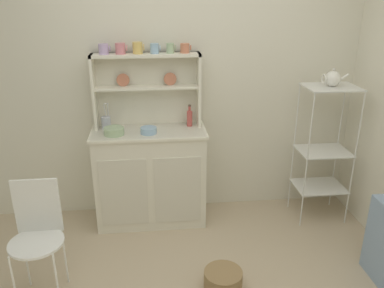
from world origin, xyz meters
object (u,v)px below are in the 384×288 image
object	(u,v)px
jam_bottle	(190,118)
hutch_cabinet	(151,175)
hutch_shelf_unit	(147,84)
wire_chair	(37,229)
bowl_mixing_large	(114,131)
porcelain_teapot	(333,79)
utensil_jar	(106,122)
floor_basket	(223,280)
cup_lilac_0	(104,49)
bakers_rack	(325,142)

from	to	relation	value
jam_bottle	hutch_cabinet	bearing A→B (deg)	-166.66
hutch_shelf_unit	wire_chair	size ratio (longest dim) A/B	1.08
wire_chair	jam_bottle	distance (m)	1.55
bowl_mixing_large	porcelain_teapot	world-z (taller)	porcelain_teapot
wire_chair	utensil_jar	bearing A→B (deg)	58.10
wire_chair	jam_bottle	xyz separation A→B (m)	(1.12, 0.97, 0.44)
jam_bottle	hutch_shelf_unit	bearing A→B (deg)	168.22
floor_basket	jam_bottle	bearing A→B (deg)	96.93
floor_basket	utensil_jar	bearing A→B (deg)	128.74
wire_chair	bowl_mixing_large	size ratio (longest dim) A/B	5.03
jam_bottle	utensil_jar	size ratio (longest dim) A/B	0.81
hutch_cabinet	cup_lilac_0	distance (m)	1.16
bowl_mixing_large	utensil_jar	bearing A→B (deg)	116.66
porcelain_teapot	hutch_shelf_unit	bearing A→B (deg)	170.71
utensil_jar	wire_chair	bearing A→B (deg)	-112.44
jam_bottle	porcelain_teapot	bearing A→B (deg)	-8.52
bakers_rack	hutch_cabinet	bearing A→B (deg)	176.61
hutch_cabinet	bowl_mixing_large	size ratio (longest dim) A/B	5.85
wire_chair	floor_basket	world-z (taller)	wire_chair
wire_chair	jam_bottle	world-z (taller)	jam_bottle
hutch_shelf_unit	jam_bottle	distance (m)	0.48
bowl_mixing_large	wire_chair	bearing A→B (deg)	-120.26
hutch_cabinet	bowl_mixing_large	world-z (taller)	bowl_mixing_large
cup_lilac_0	floor_basket	bearing A→B (deg)	-53.16
floor_basket	cup_lilac_0	world-z (taller)	cup_lilac_0
hutch_shelf_unit	porcelain_teapot	xyz separation A→B (m)	(1.55, -0.25, 0.06)
bowl_mixing_large	utensil_jar	xyz separation A→B (m)	(-0.08, 0.15, 0.03)
hutch_cabinet	cup_lilac_0	xyz separation A→B (m)	(-0.34, 0.12, 1.11)
hutch_cabinet	wire_chair	size ratio (longest dim) A/B	1.16
bakers_rack	jam_bottle	bearing A→B (deg)	171.49
utensil_jar	porcelain_teapot	bearing A→B (deg)	-5.06
hutch_shelf_unit	wire_chair	xyz separation A→B (m)	(-0.76, -1.05, -0.74)
hutch_shelf_unit	bowl_mixing_large	world-z (taller)	hutch_shelf_unit
hutch_cabinet	bakers_rack	world-z (taller)	bakers_rack
wire_chair	bakers_rack	bearing A→B (deg)	9.41
bowl_mixing_large	jam_bottle	xyz separation A→B (m)	(0.65, 0.16, 0.05)
hutch_shelf_unit	porcelain_teapot	distance (m)	1.58
cup_lilac_0	porcelain_teapot	size ratio (longest dim) A/B	0.43
cup_lilac_0	porcelain_teapot	xyz separation A→B (m)	(1.89, -0.21, -0.24)
bakers_rack	hutch_shelf_unit	bearing A→B (deg)	170.72
hutch_cabinet	porcelain_teapot	xyz separation A→B (m)	(1.55, -0.09, 0.86)
hutch_shelf_unit	wire_chair	world-z (taller)	hutch_shelf_unit
cup_lilac_0	bowl_mixing_large	bearing A→B (deg)	-75.02
wire_chair	bowl_mixing_large	xyz separation A→B (m)	(0.47, 0.81, 0.39)
hutch_cabinet	floor_basket	world-z (taller)	hutch_cabinet
hutch_cabinet	bakers_rack	size ratio (longest dim) A/B	0.79
floor_basket	porcelain_teapot	size ratio (longest dim) A/B	1.24
bakers_rack	cup_lilac_0	xyz separation A→B (m)	(-1.90, 0.21, 0.81)
floor_basket	jam_bottle	world-z (taller)	jam_bottle
cup_lilac_0	hutch_shelf_unit	bearing A→B (deg)	6.70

